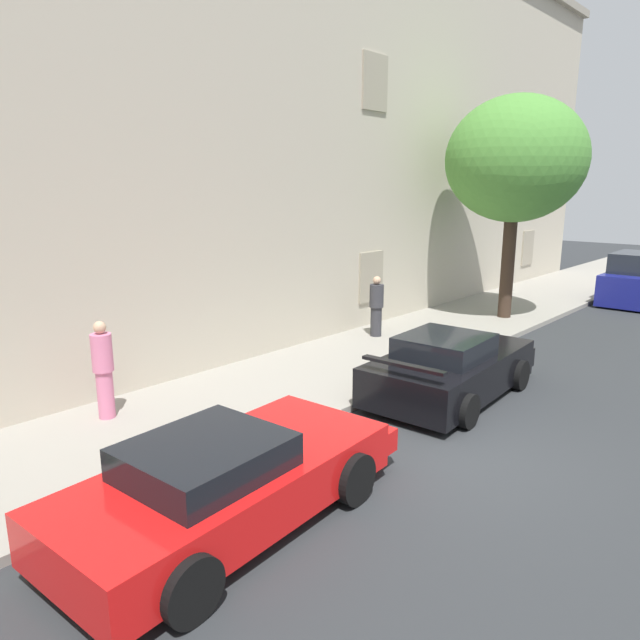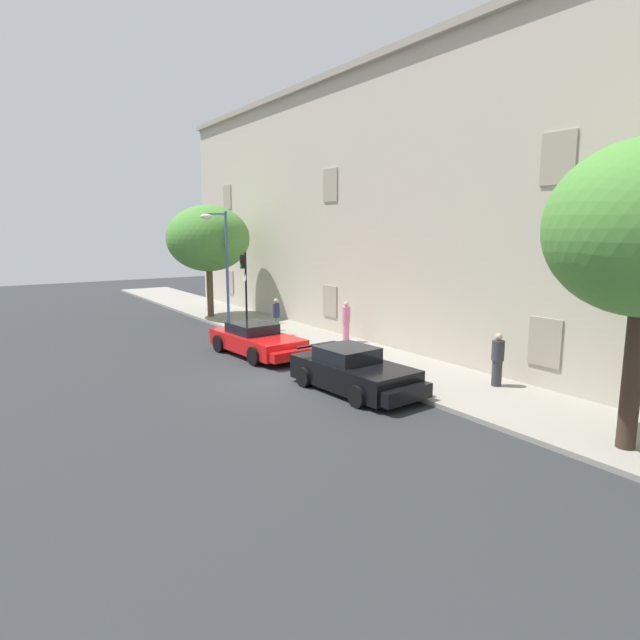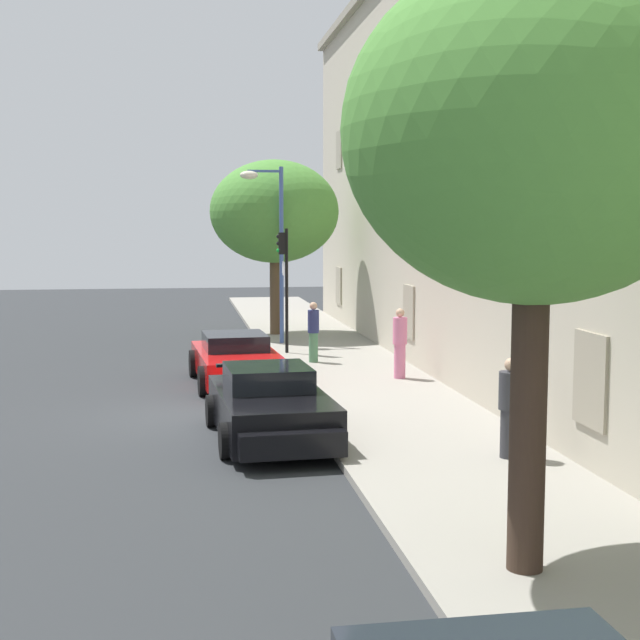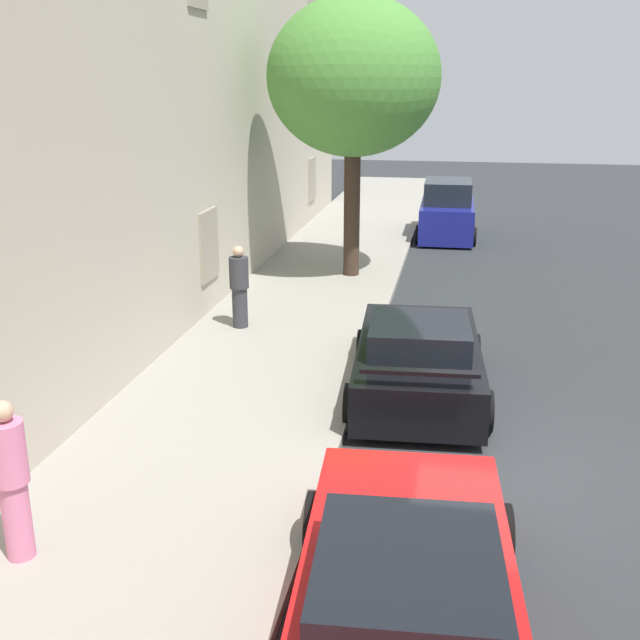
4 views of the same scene
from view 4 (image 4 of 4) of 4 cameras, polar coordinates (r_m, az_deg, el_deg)
ground_plane at (r=10.74m, az=13.99°, el=-10.53°), size 80.00×80.00×0.00m
sidewalk at (r=11.20m, az=-8.21°, el=-8.53°), size 60.00×3.80×0.14m
sportscar_red_lead at (r=7.33m, az=6.55°, el=-19.30°), size 5.03×2.40×1.26m
sportscar_yellow_flank at (r=12.65m, az=7.41°, el=-2.79°), size 4.64×2.37×1.35m
hatchback_parked at (r=25.19m, az=9.54°, el=7.97°), size 3.67×1.92×1.88m
tree_midblock at (r=19.13m, az=2.54°, el=17.73°), size 4.20×4.20×6.78m
pedestrian_admiring at (r=15.37m, az=-6.10°, el=2.53°), size 0.51×0.51×1.69m
pedestrian_bystander at (r=8.57m, az=-22.21°, el=-11.04°), size 0.51×0.51×1.79m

